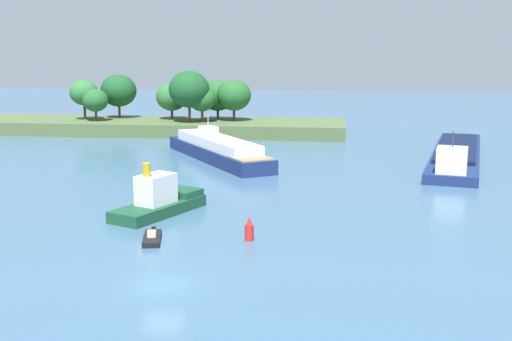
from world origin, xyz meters
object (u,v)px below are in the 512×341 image
small_motorboat (152,238)px  white_riverboat (218,149)px  cargo_barge (456,153)px  channel_buoy_red (249,230)px  tugboat (160,200)px

small_motorboat → white_riverboat: white_riverboat is taller
cargo_barge → channel_buoy_red: 45.49m
channel_buoy_red → small_motorboat: bearing=-171.3°
small_motorboat → cargo_barge: 50.38m
small_motorboat → channel_buoy_red: 7.42m
tugboat → channel_buoy_red: bearing=-38.0°
small_motorboat → tugboat: bearing=101.7°
small_motorboat → white_riverboat: (-1.95, 36.66, 1.18)m
cargo_barge → channel_buoy_red: size_ratio=20.09×
tugboat → cargo_barge: bearing=46.3°
small_motorboat → channel_buoy_red: channel_buoy_red is taller
channel_buoy_red → tugboat: bearing=142.0°
tugboat → small_motorboat: bearing=-78.3°
white_riverboat → channel_buoy_red: white_riverboat is taller
cargo_barge → channel_buoy_red: (-22.20, -39.71, -0.07)m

